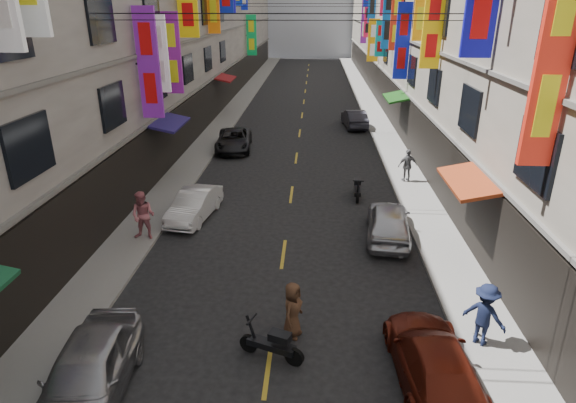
# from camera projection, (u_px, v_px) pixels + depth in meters

# --- Properties ---
(sidewalk_left) EXTENTS (2.00, 90.00, 0.12)m
(sidewalk_left) POSITION_uv_depth(u_px,v_px,m) (230.00, 114.00, 40.18)
(sidewalk_left) COLOR slate
(sidewalk_left) RESTS_ON ground
(sidewalk_right) EXTENTS (2.00, 90.00, 0.12)m
(sidewalk_right) POSITION_uv_depth(u_px,v_px,m) (375.00, 115.00, 39.56)
(sidewalk_right) COLOR slate
(sidewalk_right) RESTS_ON ground
(street_awnings) EXTENTS (13.99, 35.20, 0.41)m
(street_awnings) POSITION_uv_depth(u_px,v_px,m) (268.00, 124.00, 24.04)
(street_awnings) COLOR #15502E
(street_awnings) RESTS_ON ground
(lane_markings) EXTENTS (0.12, 80.20, 0.01)m
(lane_markings) POSITION_uv_depth(u_px,v_px,m) (301.00, 123.00, 37.12)
(lane_markings) COLOR gold
(lane_markings) RESTS_ON ground
(scooter_crossing) EXTENTS (1.73, 0.81, 1.14)m
(scooter_crossing) POSITION_uv_depth(u_px,v_px,m) (272.00, 344.00, 12.33)
(scooter_crossing) COLOR black
(scooter_crossing) RESTS_ON ground
(scooter_far_right) EXTENTS (0.50, 1.80, 1.14)m
(scooter_far_right) POSITION_uv_depth(u_px,v_px,m) (357.00, 189.00, 22.73)
(scooter_far_right) COLOR black
(scooter_far_right) RESTS_ON ground
(car_left_near) EXTENTS (2.10, 4.45, 1.47)m
(car_left_near) POSITION_uv_depth(u_px,v_px,m) (88.00, 373.00, 10.95)
(car_left_near) COLOR #A8A8AD
(car_left_near) RESTS_ON ground
(car_left_mid) EXTENTS (1.87, 3.89, 1.23)m
(car_left_mid) POSITION_uv_depth(u_px,v_px,m) (194.00, 205.00, 20.47)
(car_left_mid) COLOR white
(car_left_mid) RESTS_ON ground
(car_left_far) EXTENTS (2.47, 4.70, 1.26)m
(car_left_far) POSITION_uv_depth(u_px,v_px,m) (234.00, 140.00, 30.21)
(car_left_far) COLOR black
(car_left_far) RESTS_ON ground
(car_right_near) EXTENTS (2.02, 4.47, 1.27)m
(car_right_near) POSITION_uv_depth(u_px,v_px,m) (434.00, 362.00, 11.46)
(car_right_near) COLOR maroon
(car_right_near) RESTS_ON ground
(car_right_mid) EXTENTS (2.08, 4.26, 1.40)m
(car_right_mid) POSITION_uv_depth(u_px,v_px,m) (388.00, 221.00, 18.70)
(car_right_mid) COLOR silver
(car_right_mid) RESTS_ON ground
(car_right_far) EXTENTS (1.85, 4.16, 1.33)m
(car_right_far) POSITION_uv_depth(u_px,v_px,m) (354.00, 119.00, 35.72)
(car_right_far) COLOR #232229
(car_right_far) RESTS_ON ground
(pedestrian_lfar) EXTENTS (0.99, 0.73, 1.91)m
(pedestrian_lfar) POSITION_uv_depth(u_px,v_px,m) (143.00, 216.00, 18.30)
(pedestrian_lfar) COLOR #C16670
(pedestrian_lfar) RESTS_ON sidewalk_left
(pedestrian_rnear) EXTENTS (1.26, 1.18, 1.77)m
(pedestrian_rnear) POSITION_uv_depth(u_px,v_px,m) (485.00, 314.00, 12.57)
(pedestrian_rnear) COLOR black
(pedestrian_rnear) RESTS_ON sidewalk_right
(pedestrian_rfar) EXTENTS (1.08, 0.75, 1.67)m
(pedestrian_rfar) POSITION_uv_depth(u_px,v_px,m) (408.00, 165.00, 24.38)
(pedestrian_rfar) COLOR #5F5F61
(pedestrian_rfar) RESTS_ON sidewalk_right
(pedestrian_crossing) EXTENTS (0.80, 0.95, 1.65)m
(pedestrian_crossing) POSITION_uv_depth(u_px,v_px,m) (292.00, 310.00, 13.06)
(pedestrian_crossing) COLOR #4C2F1E
(pedestrian_crossing) RESTS_ON ground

